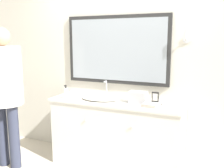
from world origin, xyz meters
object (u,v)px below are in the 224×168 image
Objects in this scene: picture_frame at (155,97)px; person at (4,83)px; appliance_box at (138,97)px; sink_basin at (100,98)px; soap_bottle at (66,93)px.

picture_frame is 1.83m from person.
appliance_box is 1.63m from person.
sink_basin is 0.44m from soap_bottle.
sink_basin is at bearing -179.81° from appliance_box.
picture_frame is (0.17, 0.12, -0.01)m from appliance_box.
appliance_box is (0.49, 0.00, 0.05)m from sink_basin.
sink_basin is 0.49m from appliance_box.
soap_bottle is 0.91m from appliance_box.
picture_frame is at bearing 13.94° from soap_bottle.
appliance_box is at bearing 9.02° from soap_bottle.
appliance_box is at bearing 0.19° from sink_basin.
picture_frame is at bearing 35.40° from appliance_box.
soap_bottle is 0.75m from person.
picture_frame is 0.07× the size of person.
picture_frame is at bearing 10.71° from sink_basin.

